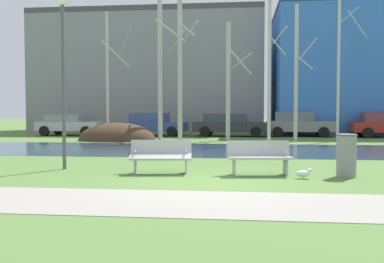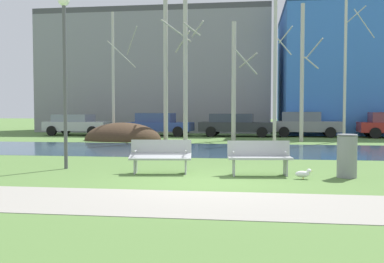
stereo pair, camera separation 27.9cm
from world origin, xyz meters
The scene contains 21 objects.
ground_plane centered at (0.00, 10.00, 0.00)m, with size 120.00×120.00×0.00m, color #517538.
paved_path_strip centered at (0.00, -2.27, 0.01)m, with size 60.00×2.26×0.01m, color gray.
river_band centered at (0.00, 8.21, 0.00)m, with size 80.00×6.37×0.01m, color #284256.
soil_mound centered at (-5.89, 13.22, 0.00)m, with size 4.24×2.80×1.94m, color #423021.
bench_left centered at (-1.29, 1.29, 0.47)m, with size 1.66×0.75×0.87m.
bench_right centered at (1.26, 1.29, 0.47)m, with size 1.66×0.75×0.87m.
trash_bin centered at (3.39, 1.22, 0.55)m, with size 0.50×0.50×1.07m.
seagull centered at (2.30, 0.80, 0.13)m, with size 0.42×0.16×0.25m.
streetlamp centered at (-4.12, 1.81, 3.29)m, with size 0.32×0.32×4.86m.
birch_far_left centered at (-6.41, 13.38, 3.60)m, with size 1.48×2.70×6.97m.
birch_left centered at (-3.63, 14.08, 4.20)m, with size 1.60×2.86×8.21m.
birch_center_left centered at (-2.47, 13.59, 4.25)m, with size 1.15×1.85×8.36m.
birch_center centered at (0.14, 14.07, 3.28)m, with size 1.41×2.55×6.42m.
birch_center_right centered at (2.26, 13.11, 3.79)m, with size 0.97×1.68×7.46m.
birch_right centered at (3.68, 13.60, 3.62)m, with size 1.16×1.86×7.16m.
birch_far_right centered at (5.97, 14.20, 4.79)m, with size 1.50×2.39×9.45m.
parked_van_nearest_silver centered at (-10.21, 17.39, 0.73)m, with size 4.32×2.29×1.36m.
parked_sedan_second_blue centered at (-4.81, 17.64, 0.76)m, with size 4.18×2.25×1.45m.
parked_hatch_third_dark centered at (0.09, 17.60, 0.75)m, with size 4.80×2.18×1.42m.
parked_wagon_fourth_grey centered at (4.33, 17.89, 0.80)m, with size 4.20×2.14×1.54m.
building_grey_warehouse centered at (-6.28, 24.16, 4.54)m, with size 17.30×6.82×9.07m.
Camera 1 is at (0.78, -9.95, 1.66)m, focal length 41.07 mm.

